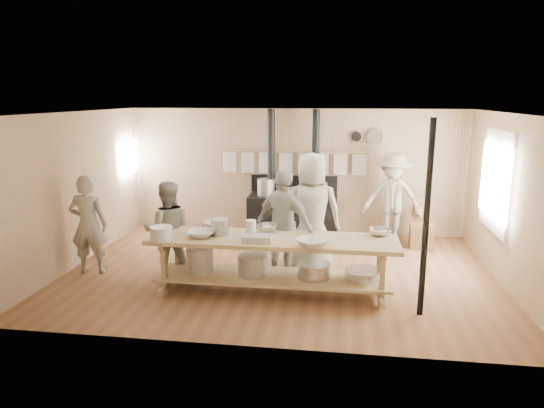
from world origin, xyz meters
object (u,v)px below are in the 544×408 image
cook_center (312,212)px  chair (421,233)px  roasting_pan (257,238)px  cook_right (284,225)px  stove (292,212)px  cook_far_left (88,225)px  prep_table (272,259)px  cook_by_window (392,198)px  cook_left (168,230)px

cook_center → chair: 2.63m
roasting_pan → cook_right: bearing=69.3°
cook_right → roasting_pan: 0.83m
stove → chair: bearing=-9.5°
cook_far_left → cook_right: 3.18m
cook_right → cook_far_left: bearing=33.3°
prep_table → roasting_pan: (-0.18, -0.20, 0.38)m
stove → cook_center: size_ratio=1.32×
stove → prep_table: 3.02m
stove → cook_by_window: (1.98, -0.17, 0.37)m
prep_table → roasting_pan: 0.46m
prep_table → cook_left: bearing=166.7°
cook_right → roasting_pan: bearing=99.9°
cook_by_window → cook_left: bearing=-133.3°
stove → cook_center: bearing=-75.4°
prep_table → roasting_pan: roasting_pan is taller
stove → roasting_pan: 3.25m
cook_left → cook_far_left: bearing=-19.0°
stove → prep_table: size_ratio=0.72×
roasting_pan → prep_table: bearing=48.4°
cook_far_left → cook_center: cook_center is taller
cook_left → cook_right: size_ratio=0.88×
cook_right → cook_by_window: 2.95m
chair → cook_right: bearing=-136.8°
prep_table → cook_center: size_ratio=1.83×
stove → cook_right: stove is taller
chair → roasting_pan: 3.95m
prep_table → cook_right: size_ratio=2.03×
cook_by_window → stove: bearing=-171.6°
prep_table → cook_right: cook_right is taller
stove → prep_table: bearing=-90.0°
stove → cook_center: 2.05m
cook_right → chair: cook_right is taller
prep_table → chair: chair is taller
stove → cook_by_window: stove is taller
cook_left → chair: cook_left is taller
cook_center → cook_right: size_ratio=1.11×
cook_far_left → cook_by_window: size_ratio=0.91×
cook_left → cook_center: bearing=178.6°
cook_far_left → cook_right: cook_right is taller
cook_center → stove: bearing=-81.1°
prep_table → stove: bearing=90.0°
prep_table → cook_center: (0.51, 1.08, 0.46)m
cook_right → cook_left: bearing=35.8°
cook_far_left → cook_center: bearing=-178.5°
roasting_pan → stove: bearing=86.7°
cook_far_left → cook_left: size_ratio=1.04×
cook_right → roasting_pan: cook_right is taller
cook_center → cook_by_window: (1.48, 1.77, -0.09)m
cook_center → cook_right: (-0.40, -0.51, -0.10)m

